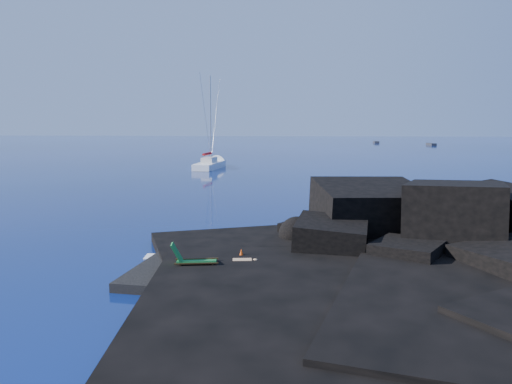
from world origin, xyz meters
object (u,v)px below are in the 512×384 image
Objects in this scene: deck_chair at (197,255)px; marker_cone at (241,255)px; sailboat at (210,168)px; distant_boat_a at (376,143)px; sunbather at (242,262)px; distant_boat_b at (431,145)px.

marker_cone is (1.56, 1.38, -0.32)m from deck_chair.
deck_chair is 2.11m from marker_cone.
sailboat is 2.88× the size of distant_boat_a.
sunbather reaches higher than distant_boat_a.
deck_chair is at bearing -100.74° from distant_boat_a.
distant_boat_a is at bearing 126.43° from distant_boat_b.
sailboat reaches higher than marker_cone.
deck_chair is (8.05, -46.05, 0.94)m from sailboat.
marker_cone is at bearing 31.60° from deck_chair.
distant_boat_b is at bearing -46.79° from distant_boat_a.
sunbather is 131.75m from distant_boat_a.
distant_boat_b is at bearing 62.08° from sailboat.
distant_boat_b is at bearing 64.68° from sunbather.
distant_boat_b is (45.76, 70.93, 0.00)m from sailboat.
distant_boat_a is 0.97× the size of distant_boat_b.
distant_boat_a is at bearing 69.16° from deck_chair.
sailboat is 45.70m from marker_cone.
sailboat is at bearing 90.08° from deck_chair.
marker_cone is 131.07m from distant_boat_a.
sunbather is 121.77m from distant_boat_b.
deck_chair reaches higher than distant_boat_b.
sunbather reaches higher than distant_boat_b.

